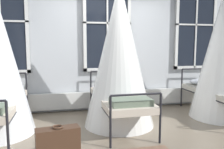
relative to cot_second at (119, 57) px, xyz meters
The scene contains 5 objects.
ground 1.30m from the cot_second, 84.76° to the right, with size 20.04×20.04×0.00m, color gray.
back_wall_with_windows 1.30m from the cot_second, 89.12° to the left, with size 9.54×0.10×3.38m, color silver.
window_bank 1.14m from the cot_second, 89.03° to the left, with size 5.52×0.10×2.63m.
cot_second is the anchor object (origin of this frame).
suitcase_dark 1.97m from the cot_second, 133.49° to the right, with size 0.58×0.28×0.47m.
Camera 1 is at (-1.17, -4.11, 1.52)m, focal length 39.20 mm.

